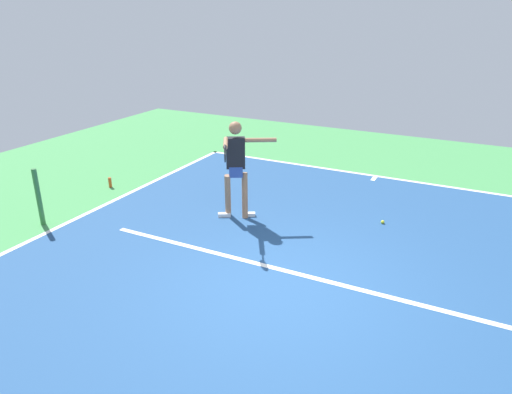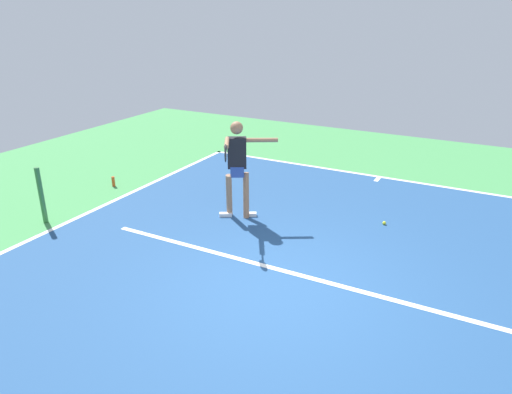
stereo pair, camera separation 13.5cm
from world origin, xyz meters
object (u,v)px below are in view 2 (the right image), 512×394
(net_post, at_px, (41,196))
(tennis_player, at_px, (237,163))
(tennis_ball_centre_court, at_px, (384,223))
(water_bottle, at_px, (113,182))

(net_post, height_order, tennis_player, tennis_player)
(tennis_player, bearing_deg, tennis_ball_centre_court, 171.24)
(tennis_player, distance_m, tennis_ball_centre_court, 2.91)
(tennis_player, xyz_separation_m, water_bottle, (3.30, -0.15, -0.96))
(tennis_player, relative_size, water_bottle, 8.38)
(tennis_ball_centre_court, height_order, water_bottle, water_bottle)
(net_post, bearing_deg, water_bottle, -82.48)
(water_bottle, bearing_deg, tennis_player, 177.38)
(tennis_ball_centre_court, xyz_separation_m, water_bottle, (5.83, 0.81, 0.08))
(tennis_ball_centre_court, bearing_deg, tennis_player, 20.72)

